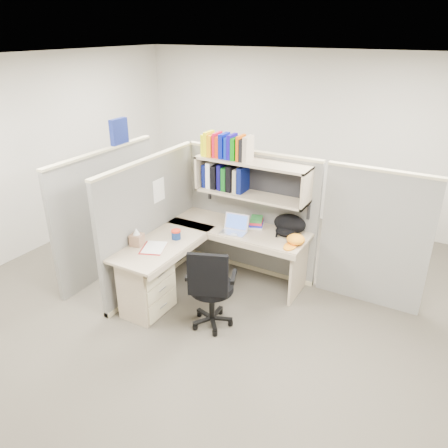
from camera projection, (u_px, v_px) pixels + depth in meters
The scene contains 14 objects.
ground at pixel (215, 300), 5.22m from camera, with size 6.00×6.00×0.00m, color #3A362C.
room_shell at pixel (214, 171), 4.55m from camera, with size 6.00×6.00×6.00m.
cubicle at pixel (208, 212), 5.37m from camera, with size 3.79×1.84×1.95m.
desk at pixel (172, 271), 5.00m from camera, with size 1.74×1.75×0.73m.
laptop at pixel (234, 225), 5.19m from camera, with size 0.30×0.30×0.22m, color silver, non-canonical shape.
backpack at pixel (288, 225), 5.16m from camera, with size 0.39×0.30×0.23m, color black, non-canonical shape.
orange_cap at pixel (296, 239), 4.95m from camera, with size 0.21×0.24×0.11m, color orange, non-canonical shape.
snack_canister at pixel (176, 234), 5.07m from camera, with size 0.11×0.11×0.11m.
tissue_box at pixel (137, 237), 4.91m from camera, with size 0.13×0.13×0.21m, color #906B52, non-canonical shape.
mouse at pixel (234, 234), 5.16m from camera, with size 0.09×0.06×0.04m, color #95A9D3.
paper_cup at pixel (243, 219), 5.51m from camera, with size 0.07×0.07×0.10m, color white.
book_stack at pixel (256, 222), 5.40m from camera, with size 0.17×0.23×0.11m, color gray, non-canonical shape.
loose_paper at pixel (154, 247), 4.90m from camera, with size 0.23×0.31×0.00m, color white, non-canonical shape.
task_chair at pixel (211, 300), 4.62m from camera, with size 0.57×0.53×0.99m.
Camera 1 is at (2.24, -3.76, 2.99)m, focal length 35.00 mm.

